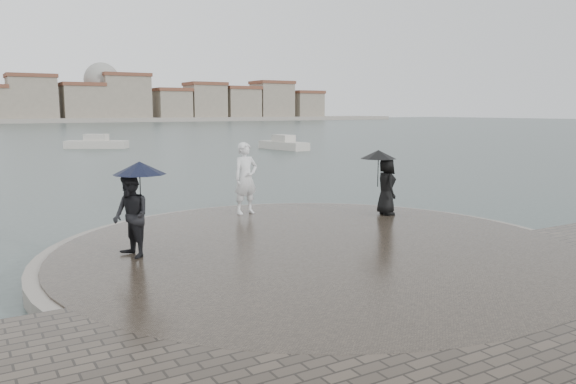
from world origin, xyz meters
TOP-DOWN VIEW (x-y plane):
  - ground at (0.00, 0.00)m, footprint 400.00×400.00m
  - kerb_ring at (0.00, 3.50)m, footprint 12.50×12.50m
  - quay_tip at (0.00, 3.50)m, footprint 11.90×11.90m
  - statue at (0.37, 7.95)m, footprint 0.84×0.59m
  - visitor_left at (-3.93, 4.62)m, footprint 1.24×1.17m
  - visitor_right at (3.88, 5.72)m, footprint 1.20×1.14m
  - boats at (2.30, 40.15)m, footprint 36.64×14.83m

SIDE VIEW (x-z plane):
  - ground at x=0.00m, z-range 0.00..0.00m
  - kerb_ring at x=0.00m, z-range 0.00..0.32m
  - quay_tip at x=0.00m, z-range 0.00..0.36m
  - boats at x=2.30m, z-range -0.37..1.13m
  - statue at x=0.37m, z-range 0.36..2.53m
  - visitor_right at x=3.88m, z-range 0.52..2.47m
  - visitor_left at x=-3.93m, z-range 0.49..2.53m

